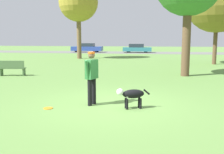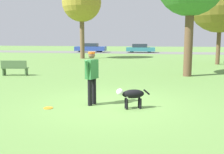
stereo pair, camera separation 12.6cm
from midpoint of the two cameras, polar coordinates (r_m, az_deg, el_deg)
ground_plane at (r=8.13m, az=-0.19°, el=-6.07°), size 120.00×120.00×0.00m
far_road_strip at (r=37.99m, az=8.16°, el=5.25°), size 120.00×6.00×0.01m
person at (r=7.98m, az=-3.97°, el=0.70°), size 0.35×0.68×1.63m
dog at (r=7.63m, az=4.69°, el=-3.85°), size 0.98×0.51×0.61m
frisbee at (r=7.95m, az=-13.27°, el=-6.57°), size 0.27×0.27×0.02m
tree_far_right at (r=22.46m, az=22.80°, el=15.14°), size 4.91×4.91×7.38m
tree_far_left at (r=27.14m, az=-6.50°, el=15.83°), size 3.90×3.90×7.57m
parked_car_blue at (r=39.36m, az=-4.65°, el=6.37°), size 4.58×1.89×1.34m
parked_car_teal at (r=38.30m, az=6.32°, el=6.22°), size 4.15×1.97×1.27m
park_bench at (r=15.35m, az=-20.23°, el=1.96°), size 1.45×0.64×0.84m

